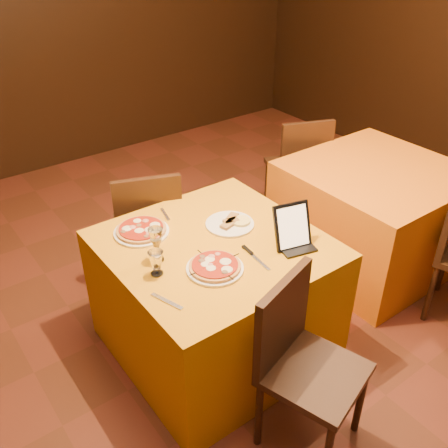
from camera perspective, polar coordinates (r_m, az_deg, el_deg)
floor at (r=3.00m, az=6.58°, el=-17.03°), size 6.00×7.00×0.01m
wall_back at (r=5.14m, az=-21.43°, el=20.59°), size 6.00×0.01×2.80m
main_table at (r=2.90m, az=-1.04°, el=-8.29°), size 1.10×1.10×0.75m
side_table at (r=3.79m, az=16.55°, el=0.95°), size 1.10×1.10×0.75m
chair_main_near at (r=2.42m, az=10.35°, el=-16.46°), size 0.47×0.47×0.91m
chair_main_far at (r=3.39m, az=-8.77°, el=-0.28°), size 0.47×0.47×0.91m
chair_side_far at (r=4.21m, az=8.17°, el=6.52°), size 0.56×0.56×0.91m
pizza_near at (r=2.47m, az=-1.05°, el=-4.96°), size 0.29×0.29×0.03m
pizza_far at (r=2.78m, az=-9.42°, el=-0.76°), size 0.30×0.30×0.03m
cutlet_dish at (r=2.81m, az=0.66°, el=0.09°), size 0.28×0.28×0.03m
wine_glass at (r=2.51m, az=-7.72°, el=-2.33°), size 0.09×0.09×0.19m
water_glass at (r=2.43m, az=-7.76°, el=-4.45°), size 0.09×0.09×0.13m
tablet at (r=2.61m, az=7.81°, el=-0.21°), size 0.22×0.15×0.24m
knife at (r=2.55m, az=3.76°, el=-4.03°), size 0.04×0.22×0.01m
fork_near at (r=2.30m, az=-6.54°, el=-8.76°), size 0.08×0.18×0.01m
fork_far at (r=2.93m, az=-6.74°, el=1.10°), size 0.05×0.15×0.01m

